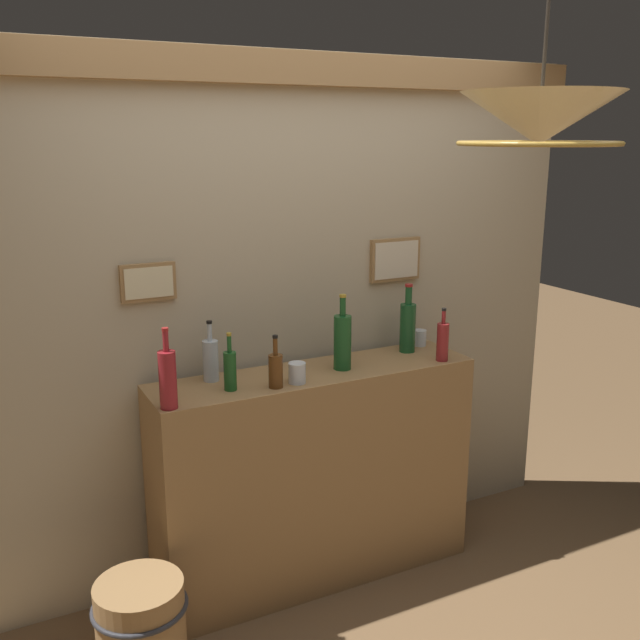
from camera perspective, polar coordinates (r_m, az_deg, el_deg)
name	(u,v)px	position (r m, az deg, el deg)	size (l,w,h in m)	color
panelled_rear_partition	(290,304)	(3.40, -2.38, 1.26)	(3.05, 0.15, 2.41)	#BCAD8E
bar_shelf_unit	(315,476)	(3.44, -0.39, -12.21)	(1.50, 0.37, 1.03)	#9E7547
liquor_bottle_vodka	(230,369)	(3.01, -7.11, -3.89)	(0.05, 0.05, 0.25)	#1A5421
liquor_bottle_vermouth	(168,378)	(2.84, -11.92, -4.52)	(0.07, 0.07, 0.32)	maroon
liquor_bottle_tequila	(276,370)	(3.03, -3.52, -3.93)	(0.06, 0.06, 0.23)	brown
liquor_bottle_scotch	(443,341)	(3.42, 9.65, -1.64)	(0.06, 0.06, 0.25)	maroon
liquor_bottle_gin	(211,359)	(3.13, -8.62, -3.09)	(0.07, 0.07, 0.27)	silver
liquor_bottle_mezcal	(408,326)	(3.53, 6.93, -0.44)	(0.08, 0.08, 0.34)	#194E25
liquor_bottle_rye	(342,341)	(3.24, 1.78, -1.66)	(0.08, 0.08, 0.34)	#1A5223
glass_tumbler_rocks	(420,338)	(3.66, 7.86, -1.39)	(0.07, 0.07, 0.08)	silver
glass_tumbler_highball	(297,373)	(3.09, -1.82, -4.19)	(0.07, 0.07, 0.09)	silver
pendant_lamp	(540,120)	(2.48, 16.95, 14.82)	(0.52, 0.52, 0.53)	beige
wooden_barrel	(142,634)	(3.07, -13.88, -22.88)	(0.36, 0.36, 0.43)	#9E7547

